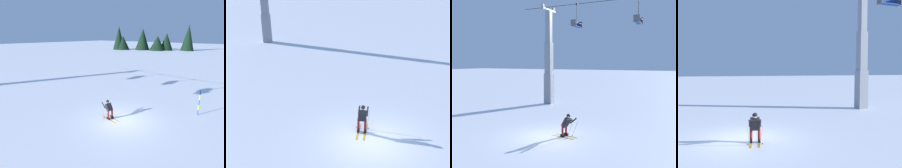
# 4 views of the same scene
# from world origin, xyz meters

# --- Properties ---
(ground_plane) EXTENTS (260.00, 260.00, 0.00)m
(ground_plane) POSITION_xyz_m (0.00, 0.00, 0.00)
(ground_plane) COLOR white
(skier_carving_main) EXTENTS (1.69, 0.83, 1.58)m
(skier_carving_main) POSITION_xyz_m (0.94, 0.40, 0.83)
(skier_carving_main) COLOR yellow
(skier_carving_main) RESTS_ON ground_plane
(trail_marker_pole) EXTENTS (0.07, 0.28, 2.10)m
(trail_marker_pole) POSITION_xyz_m (-4.04, -4.72, 1.13)
(trail_marker_pole) COLOR blue
(trail_marker_pole) RESTS_ON ground_plane
(tree_line_ridge) EXTENTS (29.22, 18.04, 9.79)m
(tree_line_ridge) POSITION_xyz_m (30.48, -56.77, 3.92)
(tree_line_ridge) COLOR black
(tree_line_ridge) RESTS_ON ground_plane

